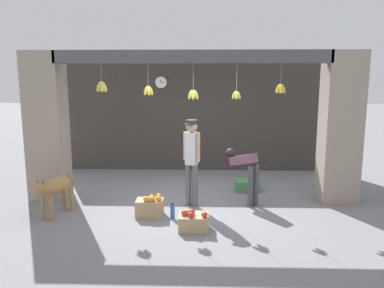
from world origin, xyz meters
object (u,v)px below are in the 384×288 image
at_px(fruit_crate_oranges, 150,207).
at_px(dog, 55,187).
at_px(produce_box_green, 247,185).
at_px(fruit_crate_apples, 193,221).
at_px(wall_clock, 161,82).
at_px(worker_stooping, 245,169).
at_px(shopkeeper, 192,156).
at_px(water_bottle, 173,211).

bearing_deg(fruit_crate_oranges, dog, -179.37).
distance_m(fruit_crate_oranges, produce_box_green, 2.47).
bearing_deg(fruit_crate_apples, dog, 167.11).
xyz_separation_m(fruit_crate_apples, wall_clock, (-0.95, 4.00, 2.16)).
bearing_deg(fruit_crate_oranges, worker_stooping, 23.61).
relative_size(dog, shopkeeper, 0.60).
height_order(dog, wall_clock, wall_clock).
relative_size(shopkeeper, worker_stooping, 1.60).
bearing_deg(produce_box_green, dog, -155.47).
height_order(dog, produce_box_green, dog).
relative_size(fruit_crate_apples, produce_box_green, 0.94).
distance_m(shopkeeper, fruit_crate_apples, 1.42).
bearing_deg(produce_box_green, fruit_crate_apples, -116.75).
xyz_separation_m(worker_stooping, water_bottle, (-1.34, -0.87, -0.55)).
relative_size(water_bottle, wall_clock, 0.93).
bearing_deg(shopkeeper, fruit_crate_apples, 118.93).
bearing_deg(dog, worker_stooping, 121.78).
xyz_separation_m(dog, fruit_crate_apples, (2.45, -0.56, -0.38)).
relative_size(fruit_crate_oranges, wall_clock, 1.52).
relative_size(produce_box_green, wall_clock, 1.62).
bearing_deg(worker_stooping, wall_clock, 86.22).
distance_m(worker_stooping, water_bottle, 1.69).
relative_size(shopkeeper, fruit_crate_oranges, 3.49).
distance_m(fruit_crate_apples, water_bottle, 0.60).
height_order(fruit_crate_oranges, produce_box_green, fruit_crate_oranges).
height_order(dog, fruit_crate_oranges, dog).
bearing_deg(fruit_crate_oranges, wall_clock, 92.79).
height_order(worker_stooping, water_bottle, worker_stooping).
relative_size(produce_box_green, water_bottle, 1.74).
bearing_deg(dog, wall_clock, 175.28).
height_order(fruit_crate_apples, produce_box_green, fruit_crate_apples).
bearing_deg(wall_clock, fruit_crate_apples, -76.66).
xyz_separation_m(fruit_crate_oranges, water_bottle, (0.41, -0.11, -0.04)).
bearing_deg(water_bottle, worker_stooping, 33.21).
bearing_deg(produce_box_green, worker_stooping, -99.38).
distance_m(fruit_crate_oranges, water_bottle, 0.42).
xyz_separation_m(shopkeeper, worker_stooping, (1.03, 0.19, -0.29)).
relative_size(worker_stooping, wall_clock, 3.30).
xyz_separation_m(shopkeeper, produce_box_green, (1.17, 1.04, -0.86)).
xyz_separation_m(worker_stooping, wall_clock, (-1.91, 2.66, 1.62)).
bearing_deg(shopkeeper, water_bottle, 91.23).
bearing_deg(water_bottle, dog, 177.42).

